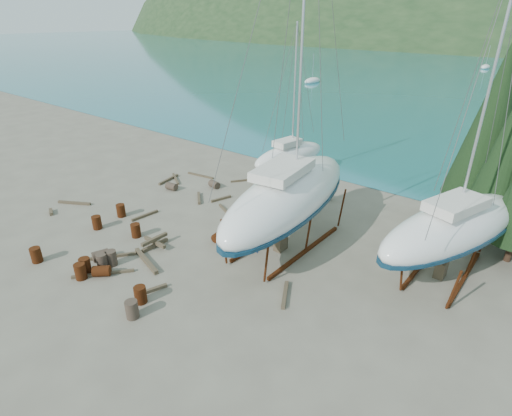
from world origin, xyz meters
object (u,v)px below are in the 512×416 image
Objects in this scene: large_sailboat_near at (289,195)px; small_sailboat_shore at (289,155)px; large_sailboat_far at (453,227)px; worker at (255,241)px.

small_sailboat_shore is at bearing 116.45° from large_sailboat_near.
large_sailboat_near is 1.21× the size of large_sailboat_far.
large_sailboat_near is 3.23m from worker.
worker is at bearing -134.01° from large_sailboat_far.
large_sailboat_far is at bearing 12.48° from large_sailboat_near.
large_sailboat_far is 15.65m from small_sailboat_shore.
small_sailboat_shore is at bearing 57.01° from worker.
large_sailboat_near is at bearing 4.03° from worker.
small_sailboat_shore reaches higher than worker.
large_sailboat_far is at bearing -30.54° from worker.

